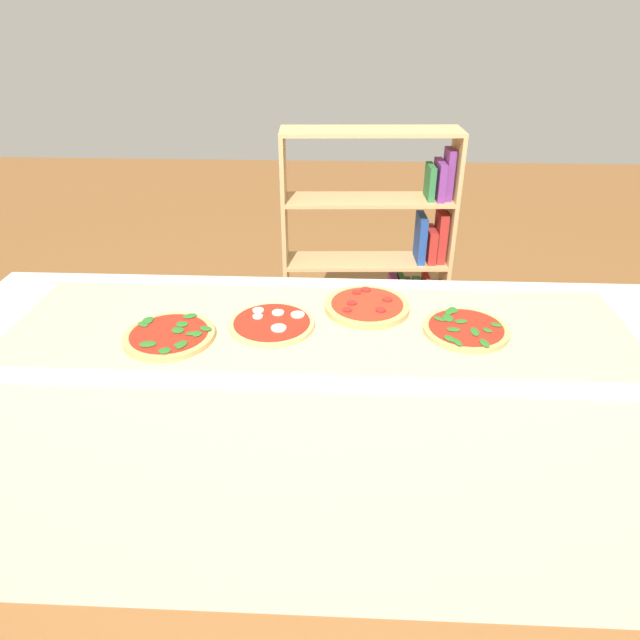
{
  "coord_description": "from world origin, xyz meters",
  "views": [
    {
      "loc": [
        0.07,
        -1.55,
        1.84
      ],
      "look_at": [
        0.0,
        0.0,
        0.97
      ],
      "focal_mm": 31.99,
      "sensor_mm": 36.0,
      "label": 1
    }
  ],
  "objects_px": {
    "pizza_mozzarella_1": "(272,324)",
    "bookshelf": "(388,274)",
    "pizza_pepperoni_2": "(367,306)",
    "pizza_spinach_3": "(465,329)",
    "pizza_spinach_0": "(170,335)"
  },
  "relations": [
    {
      "from": "pizza_mozzarella_1",
      "to": "bookshelf",
      "type": "xyz_separation_m",
      "value": [
        0.45,
        1.2,
        -0.37
      ]
    },
    {
      "from": "pizza_pepperoni_2",
      "to": "pizza_spinach_3",
      "type": "bearing_deg",
      "value": -23.67
    },
    {
      "from": "bookshelf",
      "to": "pizza_pepperoni_2",
      "type": "bearing_deg",
      "value": -98.0
    },
    {
      "from": "pizza_spinach_3",
      "to": "bookshelf",
      "type": "relative_size",
      "value": 0.2
    },
    {
      "from": "pizza_spinach_0",
      "to": "pizza_mozzarella_1",
      "type": "relative_size",
      "value": 1.02
    },
    {
      "from": "pizza_spinach_3",
      "to": "pizza_mozzarella_1",
      "type": "bearing_deg",
      "value": 179.53
    },
    {
      "from": "pizza_spinach_3",
      "to": "bookshelf",
      "type": "distance_m",
      "value": 1.27
    },
    {
      "from": "pizza_mozzarella_1",
      "to": "pizza_pepperoni_2",
      "type": "bearing_deg",
      "value": 22.86
    },
    {
      "from": "pizza_spinach_0",
      "to": "pizza_mozzarella_1",
      "type": "bearing_deg",
      "value": 16.26
    },
    {
      "from": "pizza_mozzarella_1",
      "to": "bookshelf",
      "type": "relative_size",
      "value": 0.2
    },
    {
      "from": "pizza_pepperoni_2",
      "to": "pizza_spinach_3",
      "type": "height_order",
      "value": "pizza_pepperoni_2"
    },
    {
      "from": "pizza_pepperoni_2",
      "to": "bookshelf",
      "type": "xyz_separation_m",
      "value": [
        0.15,
        1.07,
        -0.37
      ]
    },
    {
      "from": "pizza_spinach_0",
      "to": "bookshelf",
      "type": "xyz_separation_m",
      "value": [
        0.75,
        1.28,
        -0.37
      ]
    },
    {
      "from": "pizza_mozzarella_1",
      "to": "pizza_pepperoni_2",
      "type": "height_order",
      "value": "pizza_pepperoni_2"
    },
    {
      "from": "bookshelf",
      "to": "pizza_spinach_0",
      "type": "bearing_deg",
      "value": -120.28
    }
  ]
}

